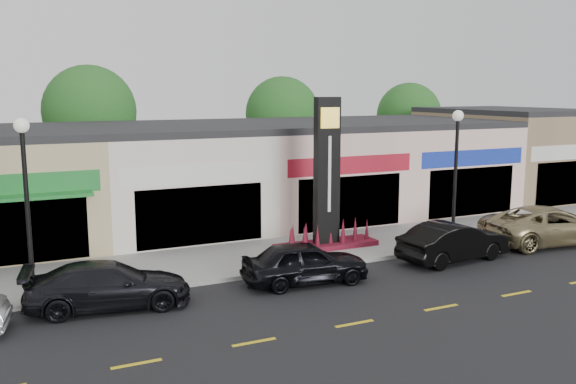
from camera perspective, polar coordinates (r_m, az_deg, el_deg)
name	(u,v)px	position (r m, az deg, el deg)	size (l,w,h in m)	color
ground	(306,292)	(19.87, 1.71, -9.31)	(120.00, 120.00, 0.00)	black
sidewalk	(256,256)	(23.64, -3.04, -6.04)	(52.00, 4.30, 0.15)	gray
curb	(279,272)	(21.65, -0.80, -7.49)	(52.00, 0.20, 0.15)	gray
shop_beige	(8,185)	(28.55, -24.75, 0.56)	(7.00, 10.85, 4.80)	#CCBE82
shop_cream	(170,176)	(29.39, -11.00, 1.50)	(7.00, 10.01, 4.80)	beige
shop_pink_w	(302,168)	(31.78, 1.34, 2.27)	(7.00, 10.01, 4.80)	beige
shop_pink_e	(412,161)	(35.42, 11.56, 2.83)	(7.00, 10.01, 4.80)	beige
shop_tan	(506,152)	(39.94, 19.70, 3.56)	(7.00, 10.01, 5.30)	#8C6A51
tree_rear_west	(90,111)	(36.60, -18.06, 7.20)	(5.20, 5.20, 7.83)	#382619
tree_rear_mid	(282,114)	(39.89, -0.54, 7.33)	(4.80, 4.80, 7.29)	#382619
tree_rear_east	(409,115)	(44.95, 11.24, 7.07)	(4.60, 4.60, 6.94)	#382619
lamp_west_near	(26,191)	(19.53, -23.30, 0.09)	(0.44, 0.44, 5.47)	black
lamp_east_near	(456,164)	(25.53, 15.43, 2.58)	(0.44, 0.44, 5.47)	black
pylon_sign	(327,195)	(24.27, 3.63, -0.31)	(4.20, 1.30, 6.00)	maroon
car_dark_sedan	(108,285)	(19.03, -16.46, -8.37)	(4.79, 1.95, 1.39)	black
car_black_sedan	(305,263)	(20.47, 1.61, -6.62)	(4.24, 1.70, 1.44)	black
car_black_conv	(454,242)	(23.93, 15.25, -4.51)	(4.52, 1.58, 1.49)	black
car_gold_suv	(549,225)	(27.94, 23.25, -2.86)	(5.72, 2.64, 1.59)	#96875F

